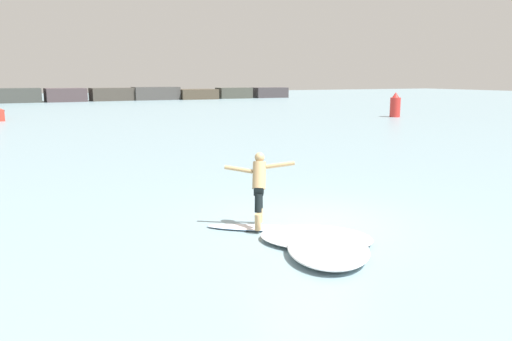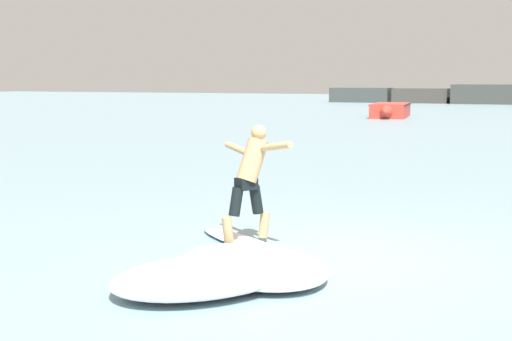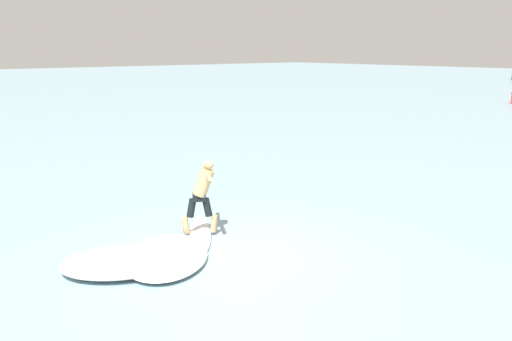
{
  "view_description": "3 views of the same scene",
  "coord_description": "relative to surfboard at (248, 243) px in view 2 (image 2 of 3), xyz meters",
  "views": [
    {
      "loc": [
        -5.79,
        -9.27,
        3.21
      ],
      "look_at": [
        -0.78,
        1.25,
        1.02
      ],
      "focal_mm": 35.0,
      "sensor_mm": 36.0,
      "label": 1
    },
    {
      "loc": [
        2.79,
        -8.58,
        2.24
      ],
      "look_at": [
        -1.81,
        1.31,
        0.85
      ],
      "focal_mm": 50.0,
      "sensor_mm": 36.0,
      "label": 2
    },
    {
      "loc": [
        7.02,
        -5.52,
        3.84
      ],
      "look_at": [
        -1.47,
        1.63,
        1.13
      ],
      "focal_mm": 35.0,
      "sensor_mm": 36.0,
      "label": 3
    }
  ],
  "objects": [
    {
      "name": "surfboard",
      "position": [
        0.0,
        0.0,
        0.0
      ],
      "size": [
        2.24,
        1.61,
        0.21
      ],
      "color": "white",
      "rests_on": "ground"
    },
    {
      "name": "fishing_boat_near_jetty",
      "position": [
        -6.72,
        33.97,
        0.41
      ],
      "size": [
        2.73,
        5.8,
        0.84
      ],
      "color": "red",
      "rests_on": "ground"
    },
    {
      "name": "wave_foam_at_nose",
      "position": [
        0.63,
        -1.19,
        0.06
      ],
      "size": [
        2.7,
        2.59,
        0.19
      ],
      "color": "white",
      "rests_on": "ground"
    },
    {
      "name": "surfer",
      "position": [
        0.01,
        0.09,
        0.95
      ],
      "size": [
        1.35,
        0.94,
        1.57
      ],
      "color": "tan",
      "rests_on": "surfboard"
    },
    {
      "name": "ground_plane",
      "position": [
        1.3,
        0.06,
        -0.04
      ],
      "size": [
        200.0,
        200.0,
        0.0
      ],
      "primitive_type": "plane",
      "color": "#7996A1"
    },
    {
      "name": "wave_foam_at_tail",
      "position": [
        0.43,
        -1.93,
        0.1
      ],
      "size": [
        2.35,
        2.65,
        0.27
      ],
      "color": "white",
      "rests_on": "ground"
    }
  ]
}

